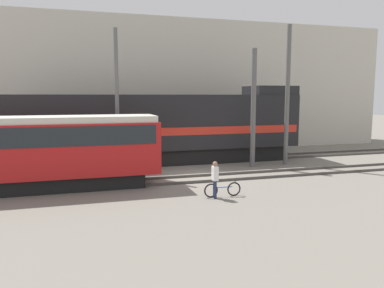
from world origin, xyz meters
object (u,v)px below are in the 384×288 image
at_px(freight_locomotive, 161,127).
at_px(utility_pole_left, 117,103).
at_px(streetcar, 23,149).
at_px(utility_pole_center, 253,108).
at_px(person, 215,176).
at_px(utility_pole_right, 287,96).
at_px(bicycle, 223,190).

xyz_separation_m(freight_locomotive, utility_pole_left, (-3.05, -2.70, 1.68)).
distance_m(streetcar, utility_pole_center, 13.28).
bearing_deg(utility_pole_left, utility_pole_center, 0.00).
height_order(streetcar, person, streetcar).
bearing_deg(utility_pole_right, utility_pole_center, 180.00).
distance_m(freight_locomotive, streetcar, 9.34).
xyz_separation_m(person, utility_pole_right, (7.14, 6.35, 3.44)).
height_order(freight_locomotive, bicycle, freight_locomotive).
bearing_deg(person, freight_locomotive, 93.09).
relative_size(person, utility_pole_right, 0.18).
bearing_deg(utility_pole_left, bicycle, -57.55).
bearing_deg(freight_locomotive, utility_pole_right, -19.49).
height_order(streetcar, utility_pole_left, utility_pole_left).
distance_m(utility_pole_center, utility_pole_right, 2.47).
bearing_deg(freight_locomotive, bicycle, -84.23).
height_order(utility_pole_left, utility_pole_center, utility_pole_left).
bearing_deg(bicycle, freight_locomotive, 95.77).
bearing_deg(freight_locomotive, utility_pole_center, -27.09).
bearing_deg(streetcar, utility_pole_left, 30.61).
bearing_deg(streetcar, utility_pole_right, 10.05).
relative_size(streetcar, bicycle, 7.32).
relative_size(person, utility_pole_left, 0.20).
xyz_separation_m(streetcar, person, (8.10, -3.65, -1.01)).
bearing_deg(streetcar, utility_pole_center, 11.83).
bearing_deg(streetcar, freight_locomotive, 35.36).
height_order(person, utility_pole_center, utility_pole_center).
xyz_separation_m(bicycle, utility_pole_right, (6.73, 6.21, 4.10)).
relative_size(freight_locomotive, utility_pole_left, 2.33).
xyz_separation_m(bicycle, utility_pole_left, (-3.95, 6.21, 3.74)).
distance_m(bicycle, utility_pole_right, 10.03).
bearing_deg(freight_locomotive, streetcar, -144.64).
xyz_separation_m(bicycle, utility_pole_center, (4.38, 6.21, 3.33)).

